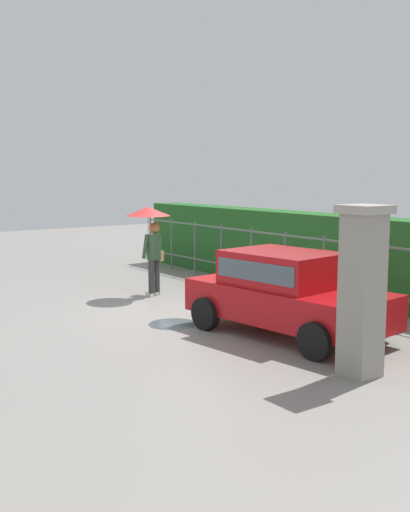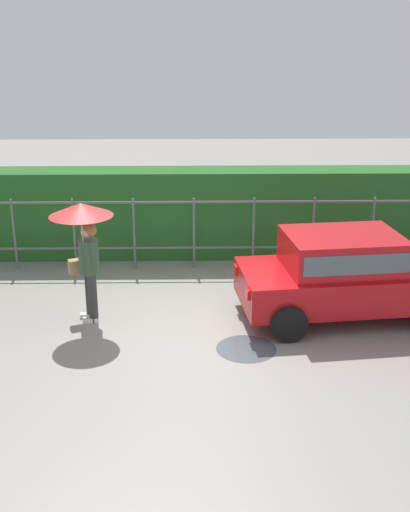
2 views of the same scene
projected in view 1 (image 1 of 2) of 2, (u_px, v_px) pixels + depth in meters
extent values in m
plane|color=gray|center=(191.00, 312.00, 12.59)|extent=(40.00, 40.00, 0.00)
cube|color=#B71116|center=(288.00, 303.00, 10.77)|extent=(3.86, 2.05, 0.60)
cube|color=#B71116|center=(282.00, 268.00, 10.80)|extent=(2.05, 1.64, 0.60)
cube|color=#4C5B66|center=(282.00, 267.00, 10.80)|extent=(1.90, 1.65, 0.33)
cylinder|color=black|center=(376.00, 323.00, 10.45)|extent=(0.62, 0.25, 0.60)
cylinder|color=black|center=(315.00, 341.00, 9.33)|extent=(0.62, 0.25, 0.60)
cylinder|color=black|center=(267.00, 301.00, 12.28)|extent=(0.62, 0.25, 0.60)
cylinder|color=black|center=(205.00, 314.00, 11.16)|extent=(0.62, 0.25, 0.60)
cube|color=red|center=(235.00, 278.00, 12.48)|extent=(0.08, 0.21, 0.16)
cube|color=red|center=(195.00, 284.00, 11.74)|extent=(0.08, 0.21, 0.16)
cylinder|color=#333333|center=(152.00, 278.00, 14.17)|extent=(0.15, 0.15, 0.86)
cylinder|color=#333333|center=(157.00, 277.00, 14.34)|extent=(0.15, 0.15, 0.86)
cube|color=white|center=(150.00, 294.00, 14.25)|extent=(0.26, 0.10, 0.08)
cube|color=white|center=(155.00, 293.00, 14.42)|extent=(0.26, 0.10, 0.08)
cylinder|color=#2D4C33|center=(154.00, 247.00, 14.16)|extent=(0.34, 0.34, 0.58)
sphere|color=#DBAD89|center=(154.00, 229.00, 14.10)|extent=(0.22, 0.22, 0.22)
sphere|color=olive|center=(155.00, 228.00, 14.08)|extent=(0.25, 0.25, 0.25)
cylinder|color=#2D4C33|center=(145.00, 247.00, 14.01)|extent=(0.17, 0.24, 0.56)
cylinder|color=#2D4C33|center=(156.00, 245.00, 14.38)|extent=(0.17, 0.24, 0.56)
cylinder|color=#B2B2B7|center=(148.00, 232.00, 14.09)|extent=(0.02, 0.02, 0.77)
cone|color=red|center=(148.00, 211.00, 14.03)|extent=(1.03, 1.03, 0.21)
cube|color=tan|center=(156.00, 256.00, 14.47)|extent=(0.38, 0.28, 0.24)
cube|color=gray|center=(362.00, 296.00, 8.49)|extent=(0.48, 0.48, 2.30)
cube|color=#9E998E|center=(365.00, 209.00, 8.33)|extent=(0.60, 0.60, 0.12)
cylinder|color=#59605B|center=(150.00, 241.00, 19.20)|extent=(0.05, 0.05, 1.50)
cylinder|color=#59605B|center=(172.00, 244.00, 18.21)|extent=(0.05, 0.05, 1.50)
cylinder|color=#59605B|center=(195.00, 248.00, 17.23)|extent=(0.05, 0.05, 1.50)
cylinder|color=#59605B|center=(221.00, 253.00, 16.24)|extent=(0.05, 0.05, 1.50)
cylinder|color=#59605B|center=(251.00, 258.00, 15.26)|extent=(0.05, 0.05, 1.50)
cylinder|color=#59605B|center=(285.00, 264.00, 14.27)|extent=(0.05, 0.05, 1.50)
cylinder|color=#59605B|center=(324.00, 270.00, 13.29)|extent=(0.05, 0.05, 1.50)
cylinder|color=#59605B|center=(369.00, 278.00, 12.30)|extent=(0.05, 0.05, 1.50)
cube|color=#59605B|center=(285.00, 235.00, 14.18)|extent=(12.27, 0.03, 0.04)
cube|color=#59605B|center=(285.00, 276.00, 14.31)|extent=(12.27, 0.03, 0.04)
cube|color=#235B23|center=(312.00, 252.00, 14.76)|extent=(13.27, 0.90, 1.90)
cylinder|color=#4C545B|center=(173.00, 324.00, 11.61)|extent=(0.95, 0.95, 0.00)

